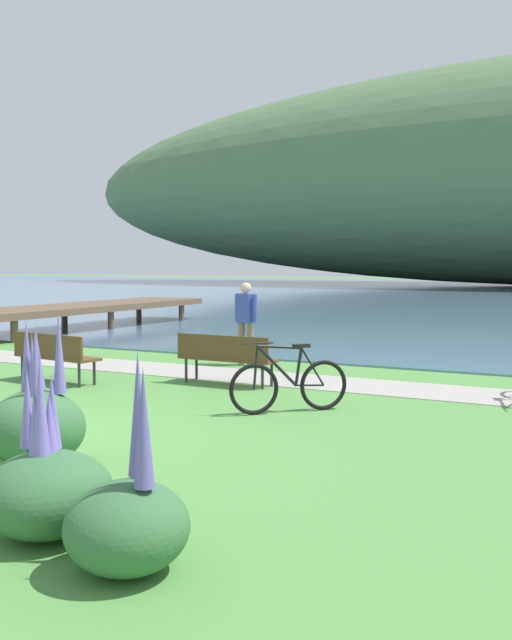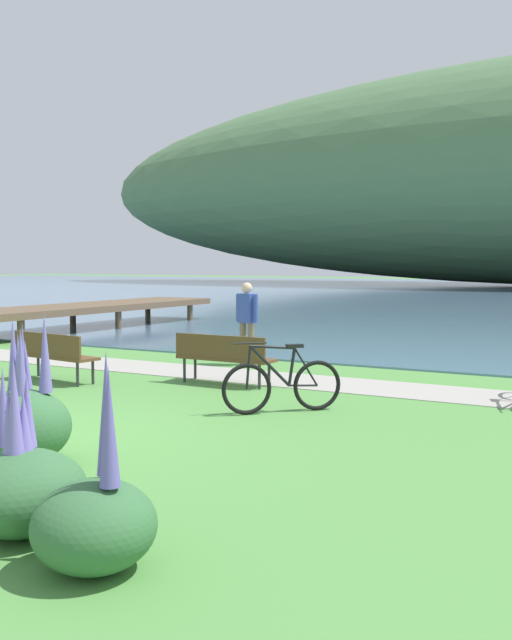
{
  "view_description": "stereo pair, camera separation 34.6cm",
  "coord_description": "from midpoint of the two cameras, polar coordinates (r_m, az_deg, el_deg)",
  "views": [
    {
      "loc": [
        6.53,
        -6.01,
        2.1
      ],
      "look_at": [
        0.0,
        6.42,
        1.0
      ],
      "focal_mm": 40.58,
      "sensor_mm": 36.0,
      "label": 1
    },
    {
      "loc": [
        6.83,
        -5.85,
        2.1
      ],
      "look_at": [
        0.0,
        6.42,
        1.0
      ],
      "focal_mm": 40.58,
      "sensor_mm": 36.0,
      "label": 2
    }
  ],
  "objects": [
    {
      "name": "echium_bush_mid_cluster",
      "position": [
        5.18,
        -10.61,
        -15.04
      ],
      "size": [
        0.86,
        0.86,
        1.5
      ],
      "color": "#386B3D",
      "rests_on": "ground"
    },
    {
      "name": "park_bench_near_camera",
      "position": [
        13.27,
        -15.0,
        -2.51
      ],
      "size": [
        1.85,
        0.72,
        0.88
      ],
      "color": "brown",
      "rests_on": "ground"
    },
    {
      "name": "bicycle_beside_path",
      "position": [
        10.22,
        3.04,
        -5.11
      ],
      "size": [
        1.27,
        1.32,
        1.01
      ],
      "color": "black",
      "rests_on": "ground"
    },
    {
      "name": "shoreline_path",
      "position": [
        13.58,
        -0.75,
        -4.39
      ],
      "size": [
        60.0,
        1.5,
        0.01
      ],
      "primitive_type": "cube",
      "color": "#A39E93",
      "rests_on": "ground"
    },
    {
      "name": "echium_bush_beside_closest",
      "position": [
        7.95,
        -16.77,
        -7.68
      ],
      "size": [
        1.03,
        1.03,
        1.59
      ],
      "color": "#386B3D",
      "rests_on": "ground"
    },
    {
      "name": "person_at_shoreline",
      "position": [
        14.9,
        -0.06,
        0.16
      ],
      "size": [
        0.59,
        0.32,
        1.71
      ],
      "color": "#72604C",
      "rests_on": "ground"
    },
    {
      "name": "pier_dock",
      "position": [
        23.8,
        -12.18,
        0.98
      ],
      "size": [
        2.4,
        10.0,
        0.8
      ],
      "color": "brown",
      "rests_on": "ground"
    },
    {
      "name": "park_bench_further_along",
      "position": [
        12.51,
        -1.79,
        -2.77
      ],
      "size": [
        1.81,
        0.5,
        0.88
      ],
      "color": "brown",
      "rests_on": "ground"
    },
    {
      "name": "echium_bush_closest_to_camera",
      "position": [
        5.97,
        -16.41,
        -12.43
      ],
      "size": [
        1.01,
        1.01,
        1.41
      ],
      "color": "#386B3D",
      "rests_on": "ground"
    }
  ]
}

